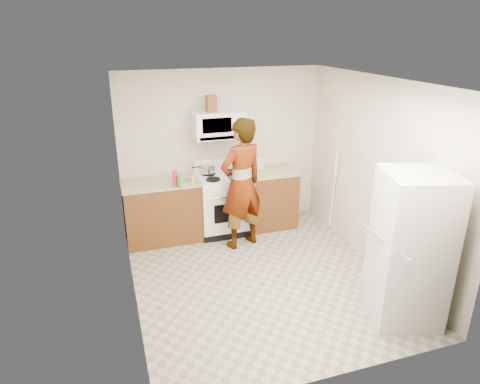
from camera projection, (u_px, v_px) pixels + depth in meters
name	position (u px, v px, depth m)	size (l,w,h in m)	color
floor	(261.00, 277.00, 5.59)	(3.60, 3.60, 0.00)	gray
back_wall	(223.00, 150.00, 6.73)	(3.20, 0.02, 2.50)	beige
right_wall	(376.00, 175.00, 5.60)	(0.02, 3.60, 2.50)	beige
cabinet_left	(163.00, 212.00, 6.45)	(1.12, 0.62, 0.90)	brown
counter_left	(160.00, 183.00, 6.28)	(1.14, 0.64, 0.04)	tan
cabinet_right	(269.00, 199.00, 6.95)	(0.80, 0.62, 0.90)	brown
counter_right	(269.00, 172.00, 6.78)	(0.82, 0.64, 0.04)	tan
gas_range	(223.00, 203.00, 6.70)	(0.76, 0.65, 1.13)	white
microwave	(219.00, 125.00, 6.38)	(0.76, 0.38, 0.40)	white
person	(241.00, 184.00, 6.10)	(0.70, 0.46, 1.92)	tan
fridge	(410.00, 249.00, 4.55)	(0.70, 0.70, 1.70)	silver
kettle	(260.00, 164.00, 6.85)	(0.13, 0.13, 0.16)	silver
jug	(211.00, 104.00, 6.18)	(0.14, 0.14, 0.24)	#5F3116
saucepan	(207.00, 169.00, 6.61)	(0.23, 0.23, 0.12)	silver
tray	(236.00, 176.00, 6.46)	(0.25, 0.16, 0.05)	silver
bottle_spray	(175.00, 179.00, 6.06)	(0.07, 0.07, 0.24)	red
bottle_hot_sauce	(193.00, 179.00, 6.17)	(0.05, 0.05, 0.16)	orange
bottle_green_cap	(179.00, 181.00, 6.04)	(0.05, 0.05, 0.17)	#198217
pot_lid	(188.00, 180.00, 6.33)	(0.23, 0.23, 0.01)	silver
broom	(333.00, 191.00, 6.66)	(0.03, 0.03, 1.36)	white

